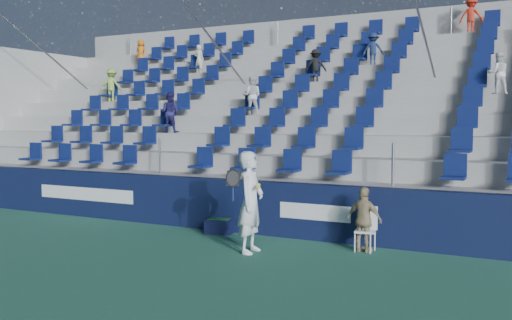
% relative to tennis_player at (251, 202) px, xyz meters
% --- Properties ---
extents(ground, '(70.00, 70.00, 0.00)m').
position_rel_tennis_player_xyz_m(ground, '(-0.78, -1.45, -0.99)').
color(ground, '#307156').
rests_on(ground, ground).
extents(sponsor_wall, '(24.00, 0.32, 1.20)m').
position_rel_tennis_player_xyz_m(sponsor_wall, '(-0.78, 1.70, -0.39)').
color(sponsor_wall, '#10173A').
rests_on(sponsor_wall, ground).
extents(grandstand, '(24.00, 8.17, 6.63)m').
position_rel_tennis_player_xyz_m(grandstand, '(-0.78, 6.79, 1.15)').
color(grandstand, '#A9A9A4').
rests_on(grandstand, ground).
extents(tennis_player, '(0.69, 0.76, 1.97)m').
position_rel_tennis_player_xyz_m(tennis_player, '(0.00, 0.00, 0.00)').
color(tennis_player, silver).
rests_on(tennis_player, ground).
extents(line_judge_chair, '(0.45, 0.46, 0.87)m').
position_rel_tennis_player_xyz_m(line_judge_chair, '(1.95, 1.19, -0.49)').
color(line_judge_chair, white).
rests_on(line_judge_chair, ground).
extents(line_judge, '(0.80, 0.47, 1.27)m').
position_rel_tennis_player_xyz_m(line_judge, '(1.95, 1.05, -0.35)').
color(line_judge, tan).
rests_on(line_judge, ground).
extents(ball_bin, '(0.68, 0.52, 0.34)m').
position_rel_tennis_player_xyz_m(ball_bin, '(-1.50, 1.30, -0.80)').
color(ball_bin, '#0E1235').
rests_on(ball_bin, ground).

